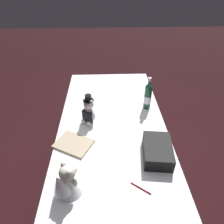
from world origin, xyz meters
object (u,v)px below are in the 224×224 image
(gift_case_black, at_px, (157,151))
(guestbook, at_px, (74,144))
(teddy_bear_groom, at_px, (89,112))
(teddy_bear_bride, at_px, (67,182))
(signing_pen, at_px, (140,188))
(champagne_bottle, at_px, (148,96))

(gift_case_black, xyz_separation_m, guestbook, (0.14, 0.64, -0.05))
(teddy_bear_groom, distance_m, teddy_bear_bride, 0.72)
(gift_case_black, bearing_deg, signing_pen, 148.71)
(signing_pen, bearing_deg, guestbook, 49.22)
(teddy_bear_bride, bearing_deg, signing_pen, -88.73)
(teddy_bear_bride, height_order, signing_pen, teddy_bear_bride)
(signing_pen, bearing_deg, gift_case_black, -31.29)
(champagne_bottle, bearing_deg, gift_case_black, 177.17)
(teddy_bear_bride, xyz_separation_m, gift_case_black, (0.28, -0.63, -0.06))
(signing_pen, relative_size, guestbook, 0.46)
(guestbook, bearing_deg, teddy_bear_groom, 6.17)
(teddy_bear_bride, xyz_separation_m, guestbook, (0.42, 0.02, -0.10))
(signing_pen, bearing_deg, teddy_bear_groom, 27.59)
(teddy_bear_groom, xyz_separation_m, gift_case_black, (-0.43, -0.53, -0.06))
(champagne_bottle, xyz_separation_m, signing_pen, (-0.90, 0.20, -0.13))
(teddy_bear_bride, relative_size, guestbook, 0.89)
(teddy_bear_bride, bearing_deg, guestbook, 2.10)
(gift_case_black, distance_m, guestbook, 0.66)
(teddy_bear_bride, height_order, champagne_bottle, champagne_bottle)
(gift_case_black, bearing_deg, guestbook, 77.71)
(teddy_bear_bride, distance_m, guestbook, 0.43)
(champagne_bottle, relative_size, guestbook, 1.19)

